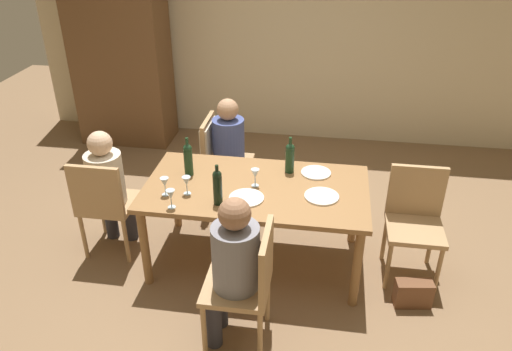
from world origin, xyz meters
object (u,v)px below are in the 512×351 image
(person_woman_host, at_px, (231,146))
(person_man_guest, at_px, (232,262))
(dinner_plate_host, at_px, (322,196))
(wine_bottle_short_olive, at_px, (290,157))
(wine_glass_far, at_px, (186,182))
(chair_near, at_px, (249,279))
(wine_glass_near_right, at_px, (255,174))
(chair_far_left, at_px, (216,150))
(wine_glass_centre, at_px, (171,195))
(handbag, at_px, (413,293))
(wine_bottle_dark_red, at_px, (218,186))
(dinner_plate_guest_left, at_px, (246,198))
(wine_bottle_tall_green, at_px, (188,158))
(armoire_cabinet, at_px, (121,54))
(chair_left_end, at_px, (104,201))
(chair_right_end, at_px, (415,216))
(person_man_bearded, at_px, (108,182))
(wine_glass_near_left, at_px, (165,183))
(dining_table, at_px, (256,195))
(dinner_plate_guest_right, at_px, (316,173))

(person_woman_host, bearing_deg, person_man_guest, 11.41)
(person_man_guest, height_order, dinner_plate_host, person_man_guest)
(wine_bottle_short_olive, relative_size, wine_glass_far, 2.12)
(chair_near, relative_size, wine_glass_near_right, 6.17)
(chair_far_left, height_order, wine_glass_centre, chair_far_left)
(wine_bottle_short_olive, bearing_deg, handbag, -31.57)
(wine_bottle_dark_red, distance_m, dinner_plate_guest_left, 0.26)
(wine_bottle_tall_green, height_order, wine_glass_near_right, wine_bottle_tall_green)
(chair_near, relative_size, person_woman_host, 0.81)
(armoire_cabinet, bearing_deg, chair_left_end, -72.76)
(wine_bottle_short_olive, bearing_deg, chair_right_end, -10.77)
(chair_right_end, relative_size, person_woman_host, 0.81)
(dinner_plate_guest_left, relative_size, handbag, 0.96)
(chair_right_end, distance_m, person_man_bearded, 2.54)
(wine_glass_far, xyz_separation_m, dinner_plate_host, (1.03, 0.11, -0.10))
(chair_near, bearing_deg, wine_glass_near_left, 50.16)
(wine_glass_centre, relative_size, wine_glass_far, 1.00)
(wine_bottle_tall_green, bearing_deg, dining_table, -10.90)
(wine_bottle_tall_green, xyz_separation_m, dinner_plate_guest_left, (0.53, -0.30, -0.14))
(person_woman_host, relative_size, dinner_plate_host, 4.24)
(person_man_bearded, distance_m, handbag, 2.62)
(person_woman_host, xyz_separation_m, wine_glass_far, (-0.14, -1.05, 0.19))
(dining_table, xyz_separation_m, person_man_guest, (-0.03, -0.86, 0.01))
(person_man_bearded, distance_m, person_man_guest, 1.53)
(wine_glass_near_right, bearing_deg, wine_glass_centre, -144.09)
(chair_left_end, height_order, wine_glass_far, chair_left_end)
(chair_near, xyz_separation_m, chair_right_end, (1.18, 0.95, 0.00))
(chair_far_left, xyz_separation_m, dinner_plate_guest_right, (0.99, -0.58, 0.15))
(chair_far_left, relative_size, wine_bottle_tall_green, 2.76)
(dinner_plate_host, bearing_deg, handbag, -19.81)
(dinner_plate_guest_left, bearing_deg, chair_left_end, 175.06)
(chair_left_end, bearing_deg, chair_far_left, 51.88)
(chair_left_end, xyz_separation_m, person_woman_host, (0.89, 0.95, 0.12))
(armoire_cabinet, relative_size, person_man_guest, 1.89)
(armoire_cabinet, relative_size, wine_glass_centre, 14.63)
(person_man_guest, height_order, wine_glass_centre, person_man_guest)
(handbag, bearing_deg, chair_right_end, 90.00)
(wine_glass_centre, relative_size, dinner_plate_host, 0.56)
(chair_right_end, distance_m, dinner_plate_host, 0.79)
(chair_near, height_order, wine_bottle_short_olive, wine_bottle_short_olive)
(person_man_guest, bearing_deg, chair_far_left, 16.10)
(armoire_cabinet, relative_size, chair_near, 2.37)
(wine_bottle_dark_red, xyz_separation_m, wine_bottle_short_olive, (0.48, 0.57, -0.01))
(chair_far_left, relative_size, dinner_plate_guest_right, 3.70)
(wine_bottle_short_olive, height_order, dinner_plate_guest_left, wine_bottle_short_olive)
(chair_right_end, bearing_deg, wine_bottle_dark_red, 14.08)
(armoire_cabinet, distance_m, chair_far_left, 2.07)
(dining_table, height_order, person_woman_host, person_woman_host)
(chair_near, bearing_deg, chair_left_end, 60.24)
(chair_left_end, xyz_separation_m, handbag, (2.54, -0.26, -0.42))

